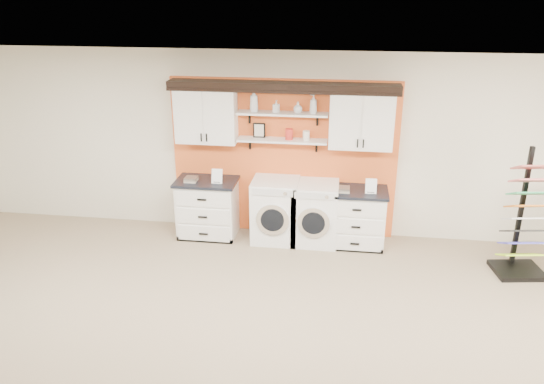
# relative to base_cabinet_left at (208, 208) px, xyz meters

# --- Properties ---
(ceiling) EXTENTS (10.00, 10.00, 0.00)m
(ceiling) POSITION_rel_base_cabinet_left_xyz_m (1.13, -3.64, 2.35)
(ceiling) COLOR white
(ceiling) RESTS_ON wall_back
(wall_back) EXTENTS (10.00, 0.00, 10.00)m
(wall_back) POSITION_rel_base_cabinet_left_xyz_m (1.13, 0.36, 0.95)
(wall_back) COLOR beige
(wall_back) RESTS_ON floor
(accent_panel) EXTENTS (3.40, 0.07, 2.40)m
(accent_panel) POSITION_rel_base_cabinet_left_xyz_m (1.13, 0.32, 0.75)
(accent_panel) COLOR orange
(accent_panel) RESTS_ON wall_back
(upper_cabinet_left) EXTENTS (0.90, 0.35, 0.84)m
(upper_cabinet_left) POSITION_rel_base_cabinet_left_xyz_m (0.00, 0.15, 1.43)
(upper_cabinet_left) COLOR white
(upper_cabinet_left) RESTS_ON wall_back
(upper_cabinet_right) EXTENTS (0.90, 0.35, 0.84)m
(upper_cabinet_right) POSITION_rel_base_cabinet_left_xyz_m (2.26, 0.15, 1.43)
(upper_cabinet_right) COLOR white
(upper_cabinet_right) RESTS_ON wall_back
(shelf_lower) EXTENTS (1.32, 0.28, 0.03)m
(shelf_lower) POSITION_rel_base_cabinet_left_xyz_m (1.13, 0.16, 1.08)
(shelf_lower) COLOR white
(shelf_lower) RESTS_ON wall_back
(shelf_upper) EXTENTS (1.32, 0.28, 0.03)m
(shelf_upper) POSITION_rel_base_cabinet_left_xyz_m (1.13, 0.16, 1.48)
(shelf_upper) COLOR white
(shelf_upper) RESTS_ON wall_back
(crown_molding) EXTENTS (3.30, 0.41, 0.13)m
(crown_molding) POSITION_rel_base_cabinet_left_xyz_m (1.13, 0.17, 1.87)
(crown_molding) COLOR black
(crown_molding) RESTS_ON wall_back
(picture_frame) EXTENTS (0.18, 0.02, 0.22)m
(picture_frame) POSITION_rel_base_cabinet_left_xyz_m (0.78, 0.21, 1.20)
(picture_frame) COLOR black
(picture_frame) RESTS_ON shelf_lower
(canister_red) EXTENTS (0.11, 0.11, 0.16)m
(canister_red) POSITION_rel_base_cabinet_left_xyz_m (1.23, 0.16, 1.17)
(canister_red) COLOR red
(canister_red) RESTS_ON shelf_lower
(canister_cream) EXTENTS (0.10, 0.10, 0.14)m
(canister_cream) POSITION_rel_base_cabinet_left_xyz_m (1.48, 0.16, 1.16)
(canister_cream) COLOR silver
(canister_cream) RESTS_ON shelf_lower
(base_cabinet_left) EXTENTS (0.93, 0.66, 0.91)m
(base_cabinet_left) POSITION_rel_base_cabinet_left_xyz_m (0.00, 0.00, 0.00)
(base_cabinet_left) COLOR white
(base_cabinet_left) RESTS_ON floor
(base_cabinet_right) EXTENTS (0.89, 0.66, 0.87)m
(base_cabinet_right) POSITION_rel_base_cabinet_left_xyz_m (2.26, 0.00, -0.02)
(base_cabinet_right) COLOR white
(base_cabinet_right) RESTS_ON floor
(washer) EXTENTS (0.69, 0.71, 0.96)m
(washer) POSITION_rel_base_cabinet_left_xyz_m (1.05, -0.00, 0.03)
(washer) COLOR white
(washer) RESTS_ON floor
(dryer) EXTENTS (0.67, 0.71, 0.94)m
(dryer) POSITION_rel_base_cabinet_left_xyz_m (1.65, -0.00, 0.02)
(dryer) COLOR white
(dryer) RESTS_ON floor
(sample_rack) EXTENTS (0.70, 0.62, 1.73)m
(sample_rack) POSITION_rel_base_cabinet_left_xyz_m (4.45, -0.55, 0.09)
(sample_rack) COLOR black
(sample_rack) RESTS_ON floor
(soap_bottle_a) EXTENTS (0.16, 0.16, 0.32)m
(soap_bottle_a) POSITION_rel_base_cabinet_left_xyz_m (0.72, 0.16, 1.65)
(soap_bottle_a) COLOR silver
(soap_bottle_a) RESTS_ON shelf_upper
(soap_bottle_b) EXTENTS (0.10, 0.10, 0.17)m
(soap_bottle_b) POSITION_rel_base_cabinet_left_xyz_m (1.04, 0.16, 1.58)
(soap_bottle_b) COLOR silver
(soap_bottle_b) RESTS_ON shelf_upper
(soap_bottle_c) EXTENTS (0.13, 0.13, 0.16)m
(soap_bottle_c) POSITION_rel_base_cabinet_left_xyz_m (1.35, 0.16, 1.57)
(soap_bottle_c) COLOR silver
(soap_bottle_c) RESTS_ON shelf_upper
(soap_bottle_d) EXTENTS (0.13, 0.13, 0.27)m
(soap_bottle_d) POSITION_rel_base_cabinet_left_xyz_m (1.57, 0.16, 1.63)
(soap_bottle_d) COLOR silver
(soap_bottle_d) RESTS_ON shelf_upper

